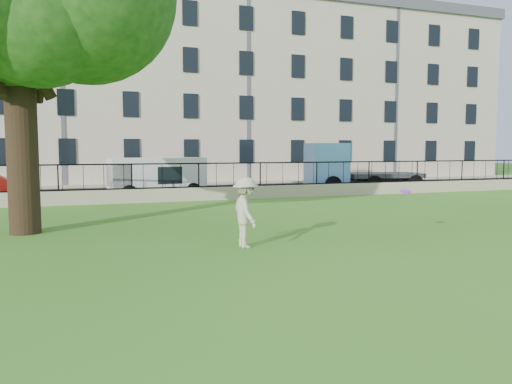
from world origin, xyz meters
name	(u,v)px	position (x,y,z in m)	size (l,w,h in m)	color
ground	(315,251)	(0.00, 0.00, 0.00)	(120.00, 120.00, 0.00)	#366D1A
retaining_wall	(199,194)	(0.00, 12.00, 0.30)	(50.00, 0.40, 0.60)	tan
iron_railing	(199,175)	(0.00, 12.00, 1.15)	(50.00, 0.05, 1.13)	black
street	(180,192)	(0.00, 16.70, 0.01)	(60.00, 9.00, 0.01)	black
sidewalk	(164,184)	(0.00, 21.90, 0.06)	(60.00, 1.40, 0.12)	tan
building_row	(150,87)	(0.00, 27.57, 6.92)	(56.40, 10.40, 13.80)	beige
man	(246,212)	(-1.41, 0.93, 0.85)	(1.10, 0.63, 1.71)	#BDB499
frisbee	(406,192)	(2.84, 0.50, 1.27)	(0.27, 0.27, 0.03)	#A927E2
white_van	(157,177)	(-1.54, 14.40, 0.96)	(4.58, 1.79, 1.92)	silver
blue_truck	(363,167)	(10.10, 14.40, 1.34)	(6.38, 2.26, 2.68)	#5995D1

